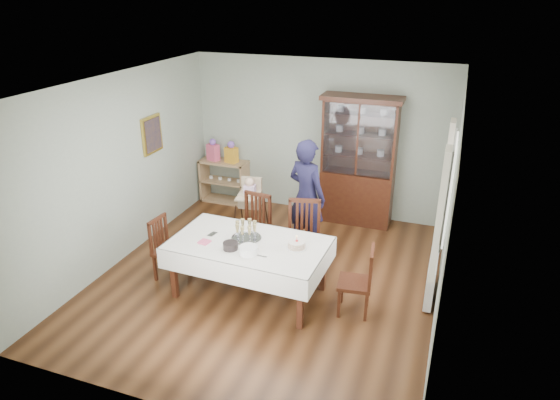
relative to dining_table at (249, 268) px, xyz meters
The scene contains 25 objects.
floor 0.58m from the dining_table, 77.08° to the left, with size 5.00×5.00×0.00m, color #593319.
room_shell 1.63m from the dining_table, 84.24° to the left, with size 5.00×5.00×5.00m.
dining_table is the anchor object (origin of this frame).
china_cabinet 2.90m from the dining_table, 72.46° to the left, with size 1.30×0.48×2.18m.
sideboard 3.16m from the dining_table, 121.52° to the left, with size 0.90×0.38×0.80m.
picture_frame 2.76m from the dining_table, 150.19° to the left, with size 0.04×0.48×0.58m, color gold.
window 2.69m from the dining_table, 17.21° to the left, with size 0.04×1.02×1.22m, color white.
curtain_left 2.50m from the dining_table, ahead, with size 0.07×0.30×1.55m, color silver.
curtain_right 2.83m from the dining_table, 30.66° to the left, with size 0.07×0.30×1.55m, color silver.
radiator 2.37m from the dining_table, 17.64° to the left, with size 0.10×0.80×0.55m, color white.
chair_far_left 0.88m from the dining_table, 110.32° to the left, with size 0.51×0.51×1.01m.
chair_far_right 0.90m from the dining_table, 56.04° to the left, with size 0.57×0.57×1.05m.
chair_end_left 1.20m from the dining_table, behind, with size 0.43×0.43×0.89m.
chair_end_right 1.40m from the dining_table, ahead, with size 0.45×0.45×0.89m.
woman 1.55m from the dining_table, 76.77° to the left, with size 0.64×0.42×1.76m, color black.
high_chair 1.68m from the dining_table, 112.47° to the left, with size 0.50×0.50×1.00m.
champagne_tray 0.46m from the dining_table, 129.62° to the left, with size 0.39×0.39×0.24m.
birthday_cake 0.76m from the dining_table, ahead, with size 0.26×0.26×0.18m.
plate_stack_dark 0.50m from the dining_table, 121.39° to the right, with size 0.19×0.19×0.09m, color black.
plate_stack_white 0.52m from the dining_table, 66.82° to the right, with size 0.23×0.23×0.10m, color white.
napkin_stack 0.68m from the dining_table, 159.92° to the right, with size 0.13×0.13×0.02m, color #E25379.
cutlery 0.69m from the dining_table, behind, with size 0.10×0.14×0.01m, color silver, non-canonical shape.
cake_knife 0.53m from the dining_table, 50.10° to the right, with size 0.25×0.02×0.01m, color silver.
gift_bag_pink 3.31m from the dining_table, 124.63° to the left, with size 0.26×0.21×0.41m.
gift_bag_orange 3.12m from the dining_table, 118.95° to the left, with size 0.25×0.20×0.40m.
Camera 1 is at (2.19, -5.57, 3.77)m, focal length 32.00 mm.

